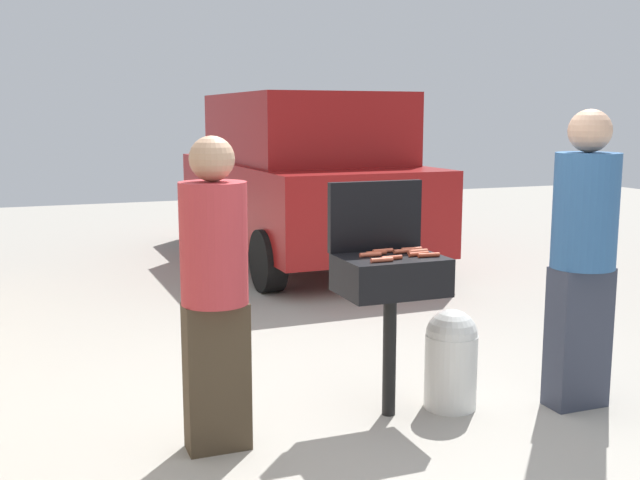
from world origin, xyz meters
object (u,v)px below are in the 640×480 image
(hot_dog_9, at_px, (376,253))
(hot_dog_6, at_px, (383,251))
(hot_dog_0, at_px, (418,251))
(person_right, at_px, (583,249))
(hot_dog_2, at_px, (404,251))
(parked_minivan, at_px, (300,177))
(hot_dog_1, at_px, (382,260))
(hot_dog_7, at_px, (419,254))
(person_left, at_px, (215,284))
(hot_dog_3, at_px, (412,249))
(hot_dog_8, at_px, (429,255))
(hot_dog_5, at_px, (392,258))
(hot_dog_4, at_px, (370,255))
(bbq_grill, at_px, (391,281))
(propane_tank, at_px, (451,357))

(hot_dog_9, bearing_deg, hot_dog_6, 35.89)
(hot_dog_0, bearing_deg, person_right, -17.66)
(hot_dog_2, height_order, parked_minivan, parked_minivan)
(hot_dog_6, bearing_deg, hot_dog_1, -116.79)
(hot_dog_0, height_order, hot_dog_7, same)
(person_left, bearing_deg, hot_dog_3, 24.06)
(hot_dog_7, xyz_separation_m, person_right, (0.99, -0.23, 0.00))
(parked_minivan, bearing_deg, hot_dog_8, 77.89)
(hot_dog_8, bearing_deg, hot_dog_9, 146.72)
(hot_dog_5, relative_size, parked_minivan, 0.03)
(hot_dog_4, height_order, hot_dog_7, same)
(bbq_grill, bearing_deg, propane_tank, -4.38)
(bbq_grill, xyz_separation_m, hot_dog_0, (0.19, 0.02, 0.16))
(hot_dog_2, height_order, hot_dog_3, same)
(bbq_grill, height_order, hot_dog_4, hot_dog_4)
(bbq_grill, xyz_separation_m, hot_dog_6, (0.00, 0.11, 0.16))
(hot_dog_2, distance_m, hot_dog_3, 0.08)
(propane_tank, bearing_deg, person_right, -18.69)
(hot_dog_3, distance_m, hot_dog_8, 0.20)
(hot_dog_1, distance_m, person_right, 1.27)
(hot_dog_4, height_order, hot_dog_8, same)
(hot_dog_2, distance_m, parked_minivan, 4.87)
(hot_dog_0, bearing_deg, hot_dog_4, 178.27)
(hot_dog_0, xyz_separation_m, hot_dog_8, (0.01, -0.13, 0.00))
(hot_dog_6, bearing_deg, hot_dog_7, -47.67)
(hot_dog_2, height_order, person_left, person_left)
(person_left, bearing_deg, hot_dog_8, 14.85)
(hot_dog_6, xyz_separation_m, parked_minivan, (1.14, 4.71, 0.05))
(bbq_grill, distance_m, hot_dog_7, 0.23)
(bbq_grill, xyz_separation_m, propane_tank, (0.40, -0.03, -0.50))
(hot_dog_0, distance_m, parked_minivan, 4.89)
(hot_dog_6, height_order, person_left, person_left)
(person_right, bearing_deg, person_left, -2.59)
(hot_dog_8, xyz_separation_m, hot_dog_9, (-0.26, 0.17, 0.00))
(hot_dog_0, bearing_deg, hot_dog_5, -151.58)
(hot_dog_8, bearing_deg, person_right, -10.67)
(person_left, xyz_separation_m, person_right, (2.21, -0.19, 0.07))
(hot_dog_1, height_order, hot_dog_8, same)
(hot_dog_3, xyz_separation_m, person_left, (-1.25, -0.19, -0.07))
(hot_dog_9, bearing_deg, person_left, -170.99)
(hot_dog_5, distance_m, parked_minivan, 5.07)
(bbq_grill, xyz_separation_m, hot_dog_3, (0.19, 0.10, 0.16))
(hot_dog_7, relative_size, parked_minivan, 0.03)
(hot_dog_5, relative_size, person_left, 0.08)
(hot_dog_3, relative_size, hot_dog_4, 1.00)
(propane_tank, bearing_deg, hot_dog_2, 161.76)
(hot_dog_6, bearing_deg, hot_dog_2, -24.24)
(bbq_grill, distance_m, hot_dog_6, 0.20)
(hot_dog_6, height_order, propane_tank, hot_dog_6)
(bbq_grill, relative_size, parked_minivan, 0.22)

